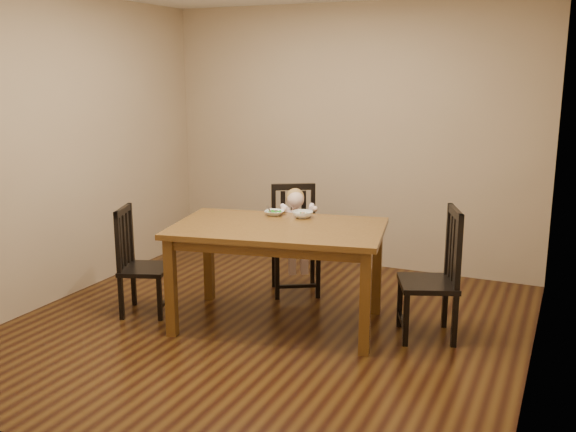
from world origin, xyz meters
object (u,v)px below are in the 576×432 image
at_px(chair_right, 435,276).
at_px(bowl_peas, 275,213).
at_px(bowl_veg, 303,214).
at_px(toddler, 295,229).
at_px(chair_child, 295,241).
at_px(chair_left, 139,263).
at_px(dining_table, 278,237).

xyz_separation_m(chair_right, bowl_peas, (-1.39, 0.06, 0.36)).
bearing_deg(bowl_veg, toddler, 120.72).
distance_m(toddler, bowl_veg, 0.55).
bearing_deg(toddler, bowl_veg, 90.13).
bearing_deg(bowl_veg, chair_child, 120.71).
height_order(chair_left, chair_right, chair_right).
bearing_deg(chair_left, bowl_veg, 94.93).
relative_size(chair_child, bowl_peas, 6.12).
bearing_deg(chair_right, toddler, 48.55).
height_order(dining_table, bowl_peas, bowl_peas).
bearing_deg(chair_child, chair_left, 17.03).
relative_size(chair_right, bowl_peas, 6.26).
relative_size(chair_child, toddler, 1.99).
distance_m(chair_child, chair_left, 1.44).
relative_size(dining_table, bowl_peas, 11.12).
height_order(chair_left, bowl_peas, chair_left).
relative_size(bowl_peas, bowl_veg, 0.94).
bearing_deg(chair_left, chair_child, 117.05).
bearing_deg(toddler, bowl_peas, 59.04).
xyz_separation_m(dining_table, bowl_veg, (0.06, 0.34, 0.12)).
xyz_separation_m(dining_table, chair_child, (-0.21, 0.81, -0.25)).
bearing_deg(dining_table, toddler, 103.75).
relative_size(chair_child, bowl_veg, 5.75).
xyz_separation_m(dining_table, chair_left, (-1.18, -0.25, -0.29)).
height_order(bowl_peas, bowl_veg, bowl_veg).
distance_m(dining_table, chair_child, 0.87).
bearing_deg(chair_right, bowl_peas, 65.73).
bearing_deg(bowl_veg, bowl_peas, -177.37).
height_order(dining_table, toddler, toddler).
bearing_deg(bowl_veg, dining_table, -100.80).
distance_m(chair_child, bowl_peas, 0.61).
xyz_separation_m(chair_right, toddler, (-1.39, 0.50, 0.12)).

